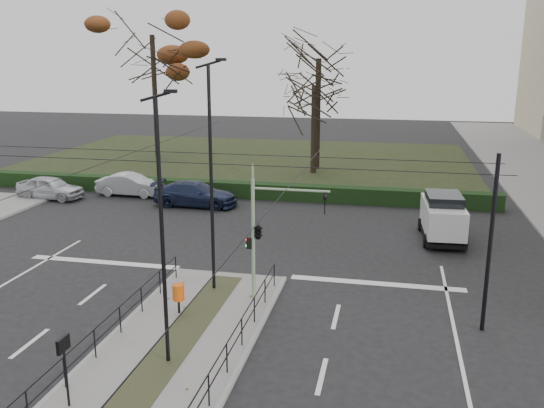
# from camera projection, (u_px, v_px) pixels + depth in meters

# --- Properties ---
(ground) EXTENTS (140.00, 140.00, 0.00)m
(ground) POSITION_uv_depth(u_px,v_px,m) (190.00, 329.00, 19.36)
(ground) COLOR black
(ground) RESTS_ON ground
(median_island) EXTENTS (4.40, 15.00, 0.14)m
(median_island) POSITION_uv_depth(u_px,v_px,m) (161.00, 365.00, 16.98)
(median_island) COLOR slate
(median_island) RESTS_ON ground
(park) EXTENTS (38.00, 26.00, 0.10)m
(park) POSITION_uv_depth(u_px,v_px,m) (250.00, 160.00, 50.88)
(park) COLOR black
(park) RESTS_ON ground
(hedge) EXTENTS (38.00, 1.00, 1.00)m
(hedge) POSITION_uv_depth(u_px,v_px,m) (200.00, 188.00, 38.07)
(hedge) COLOR black
(hedge) RESTS_ON ground
(median_railing) EXTENTS (4.14, 13.24, 0.92)m
(median_railing) POSITION_uv_depth(u_px,v_px,m) (159.00, 339.00, 16.66)
(median_railing) COLOR black
(median_railing) RESTS_ON median_island
(catenary) EXTENTS (20.00, 34.00, 6.00)m
(catenary) POSITION_uv_depth(u_px,v_px,m) (203.00, 219.00, 20.05)
(catenary) COLOR black
(catenary) RESTS_ON ground
(traffic_light) EXTENTS (3.08, 1.74, 4.53)m
(traffic_light) POSITION_uv_depth(u_px,v_px,m) (260.00, 230.00, 21.01)
(traffic_light) COLOR gray
(traffic_light) RESTS_ON median_island
(litter_bin) EXTENTS (0.41, 0.41, 1.06)m
(litter_bin) POSITION_uv_depth(u_px,v_px,m) (178.00, 293.00, 20.10)
(litter_bin) COLOR black
(litter_bin) RESTS_ON median_island
(info_panel) EXTENTS (0.11, 0.51, 1.94)m
(info_panel) POSITION_uv_depth(u_px,v_px,m) (64.00, 352.00, 14.51)
(info_panel) COLOR black
(info_panel) RESTS_ON median_island
(streetlamp_median_near) EXTENTS (0.66, 0.14, 7.93)m
(streetlamp_median_near) POSITION_uv_depth(u_px,v_px,m) (162.00, 231.00, 16.08)
(streetlamp_median_near) COLOR black
(streetlamp_median_near) RESTS_ON median_island
(streetlamp_median_far) EXTENTS (0.73, 0.15, 8.72)m
(streetlamp_median_far) POSITION_uv_depth(u_px,v_px,m) (212.00, 177.00, 21.35)
(streetlamp_median_far) COLOR black
(streetlamp_median_far) RESTS_ON median_island
(parked_car_first) EXTENTS (4.48, 2.09, 1.48)m
(parked_car_first) POSITION_uv_depth(u_px,v_px,m) (50.00, 187.00, 37.05)
(parked_car_first) COLOR #B8BCC1
(parked_car_first) RESTS_ON ground
(parked_car_second) EXTENTS (4.43, 1.59, 1.45)m
(parked_car_second) POSITION_uv_depth(u_px,v_px,m) (131.00, 185.00, 37.92)
(parked_car_second) COLOR #B8BCC1
(parked_car_second) RESTS_ON ground
(parked_car_third) EXTENTS (5.18, 2.12, 1.50)m
(parked_car_third) POSITION_uv_depth(u_px,v_px,m) (195.00, 194.00, 35.28)
(parked_car_third) COLOR #1C2441
(parked_car_third) RESTS_ON ground
(white_van) EXTENTS (2.20, 4.45, 2.35)m
(white_van) POSITION_uv_depth(u_px,v_px,m) (443.00, 216.00, 28.61)
(white_van) COLOR silver
(white_van) RESTS_ON ground
(rust_tree) EXTENTS (9.41, 9.41, 14.03)m
(rust_tree) POSITION_uv_depth(u_px,v_px,m) (152.00, 35.00, 49.77)
(rust_tree) COLOR black
(rust_tree) RESTS_ON park
(bare_tree_center) EXTENTS (6.59, 6.59, 11.57)m
(bare_tree_center) POSITION_uv_depth(u_px,v_px,m) (319.00, 67.00, 44.88)
(bare_tree_center) COLOR black
(bare_tree_center) RESTS_ON park
(bare_tree_near) EXTENTS (5.35, 5.35, 8.93)m
(bare_tree_near) POSITION_uv_depth(u_px,v_px,m) (314.00, 92.00, 43.69)
(bare_tree_near) COLOR black
(bare_tree_near) RESTS_ON park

